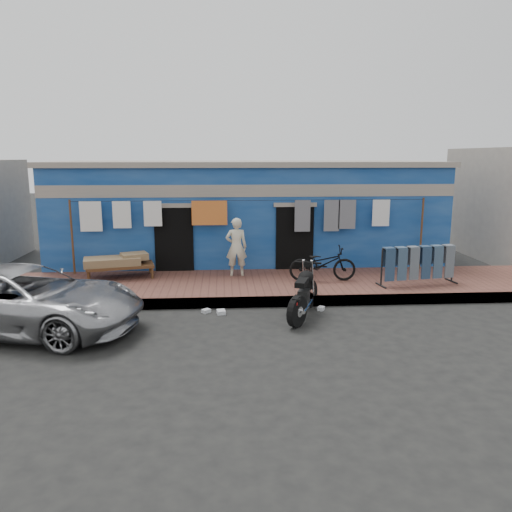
{
  "coord_description": "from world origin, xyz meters",
  "views": [
    {
      "loc": [
        -0.79,
        -9.81,
        3.53
      ],
      "look_at": [
        0.0,
        2.0,
        1.15
      ],
      "focal_mm": 35.0,
      "sensor_mm": 36.0,
      "label": 1
    }
  ],
  "objects": [
    {
      "name": "car",
      "position": [
        -4.85,
        0.22,
        0.69
      ],
      "size": [
        5.28,
        3.27,
        1.38
      ],
      "primitive_type": "imported",
      "rotation": [
        0.0,
        0.0,
        1.34
      ],
      "color": "#A6A7AB",
      "rests_on": "ground"
    },
    {
      "name": "litter_c",
      "position": [
        -0.86,
        1.08,
        0.05
      ],
      "size": [
        0.21,
        0.25,
        0.09
      ],
      "primitive_type": "cube",
      "rotation": [
        0.0,
        0.0,
        1.72
      ],
      "color": "silver",
      "rests_on": "ground"
    },
    {
      "name": "building",
      "position": [
        -0.0,
        6.99,
        1.69
      ],
      "size": [
        12.2,
        5.2,
        3.36
      ],
      "color": "navy",
      "rests_on": "ground"
    },
    {
      "name": "litter_a",
      "position": [
        -1.2,
        1.2,
        0.04
      ],
      "size": [
        0.23,
        0.23,
        0.08
      ],
      "primitive_type": "cube",
      "rotation": [
        0.0,
        0.0,
        0.72
      ],
      "color": "silver",
      "rests_on": "ground"
    },
    {
      "name": "motorcycle",
      "position": [
        0.97,
        0.77,
        0.58
      ],
      "size": [
        1.75,
        2.18,
        1.15
      ],
      "primitive_type": null,
      "rotation": [
        0.0,
        0.0,
        -0.34
      ],
      "color": "black",
      "rests_on": "ground"
    },
    {
      "name": "litter_b",
      "position": [
        1.46,
        1.2,
        0.04
      ],
      "size": [
        0.2,
        0.21,
        0.09
      ],
      "primitive_type": "cube",
      "rotation": [
        0.0,
        0.0,
        1.04
      ],
      "color": "silver",
      "rests_on": "ground"
    },
    {
      "name": "ground",
      "position": [
        0.0,
        0.0,
        0.0
      ],
      "size": [
        80.0,
        80.0,
        0.0
      ],
      "primitive_type": "plane",
      "color": "black",
      "rests_on": "ground"
    },
    {
      "name": "charpoy",
      "position": [
        -3.61,
        3.69,
        0.57
      ],
      "size": [
        2.27,
        1.72,
        0.63
      ],
      "primitive_type": null,
      "rotation": [
        0.0,
        0.0,
        0.23
      ],
      "color": "brown",
      "rests_on": "sidewalk"
    },
    {
      "name": "clothesline",
      "position": [
        -0.28,
        4.25,
        1.8
      ],
      "size": [
        10.06,
        0.06,
        2.1
      ],
      "color": "brown",
      "rests_on": "sidewalk"
    },
    {
      "name": "jeans_rack",
      "position": [
        4.24,
        2.49,
        0.77
      ],
      "size": [
        2.3,
        1.13,
        1.03
      ],
      "primitive_type": null,
      "rotation": [
        0.0,
        0.0,
        0.17
      ],
      "color": "black",
      "rests_on": "sidewalk"
    },
    {
      "name": "curb",
      "position": [
        0.0,
        1.55,
        0.12
      ],
      "size": [
        28.0,
        0.1,
        0.25
      ],
      "primitive_type": "cube",
      "color": "gray",
      "rests_on": "ground"
    },
    {
      "name": "seated_person",
      "position": [
        -0.43,
        3.74,
        1.06
      ],
      "size": [
        0.59,
        0.4,
        1.62
      ],
      "primitive_type": "imported",
      "rotation": [
        0.0,
        0.0,
        3.15
      ],
      "color": "beige",
      "rests_on": "sidewalk"
    },
    {
      "name": "bicycle",
      "position": [
        1.85,
        3.02,
        0.82
      ],
      "size": [
        1.78,
        0.69,
        1.14
      ],
      "primitive_type": "imported",
      "rotation": [
        0.0,
        0.0,
        1.53
      ],
      "color": "black",
      "rests_on": "sidewalk"
    },
    {
      "name": "sidewalk",
      "position": [
        0.0,
        3.0,
        0.12
      ],
      "size": [
        28.0,
        3.0,
        0.25
      ],
      "primitive_type": "cube",
      "color": "brown",
      "rests_on": "ground"
    }
  ]
}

